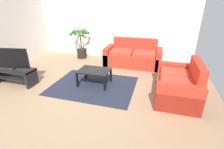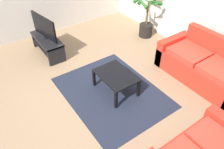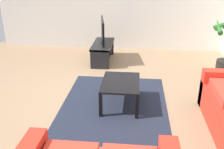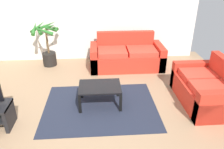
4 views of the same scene
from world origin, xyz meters
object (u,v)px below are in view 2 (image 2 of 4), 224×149
(couch_main, at_px, (204,67))
(coffee_table, at_px, (116,77))
(tv_stand, at_px, (48,43))
(tv, at_px, (44,27))
(potted_palm, at_px, (147,17))

(couch_main, xyz_separation_m, coffee_table, (-0.76, -1.76, 0.06))
(tv_stand, xyz_separation_m, tv, (-0.00, 0.00, 0.45))
(tv, bearing_deg, potted_palm, 74.81)
(coffee_table, bearing_deg, tv_stand, -164.73)
(tv, xyz_separation_m, potted_palm, (0.70, 2.59, -0.17))
(couch_main, height_order, tv_stand, couch_main)
(potted_palm, bearing_deg, tv_stand, -105.16)
(potted_palm, bearing_deg, couch_main, -7.26)
(tv_stand, xyz_separation_m, potted_palm, (0.70, 2.60, 0.28))
(couch_main, xyz_separation_m, tv_stand, (-2.83, -2.33, -0.02))
(tv, distance_m, coffee_table, 2.18)
(tv_stand, relative_size, tv, 1.19)
(tv_stand, height_order, potted_palm, potted_palm)
(couch_main, bearing_deg, tv_stand, -140.59)
(tv, distance_m, potted_palm, 2.69)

